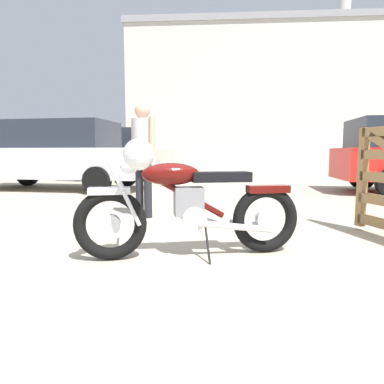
# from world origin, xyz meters

# --- Properties ---
(ground_plane) EXTENTS (80.00, 80.00, 0.00)m
(ground_plane) POSITION_xyz_m (0.00, 0.00, 0.00)
(ground_plane) COLOR tan
(vintage_motorcycle) EXTENTS (2.04, 0.85, 1.07)m
(vintage_motorcycle) POSITION_xyz_m (-0.11, 0.21, 0.49)
(vintage_motorcycle) COLOR black
(vintage_motorcycle) RESTS_ON ground_plane
(bystander) EXTENTS (0.39, 0.30, 1.66)m
(bystander) POSITION_xyz_m (-0.92, 2.14, 1.02)
(bystander) COLOR black
(bystander) RESTS_ON ground_plane
(blue_hatchback_right) EXTENTS (3.91, 1.86, 1.78)m
(blue_hatchback_right) POSITION_xyz_m (-3.40, 9.19, 0.92)
(blue_hatchback_right) COLOR black
(blue_hatchback_right) RESTS_ON ground_plane
(pale_sedan_back) EXTENTS (4.84, 2.30, 1.74)m
(pale_sedan_back) POSITION_xyz_m (-6.78, 12.62, 0.94)
(pale_sedan_back) COLOR black
(pale_sedan_back) RESTS_ON ground_plane
(dark_sedan_left) EXTENTS (4.84, 2.30, 1.74)m
(dark_sedan_left) POSITION_xyz_m (-4.12, 5.81, 0.94)
(dark_sedan_left) COLOR black
(dark_sedan_left) RESTS_ON ground_plane
(silver_sedan_mid) EXTENTS (4.37, 2.30, 1.67)m
(silver_sedan_mid) POSITION_xyz_m (-5.81, 16.85, 0.84)
(silver_sedan_mid) COLOR black
(silver_sedan_mid) RESTS_ON ground_plane
(industrial_building) EXTENTS (24.32, 8.93, 23.76)m
(industrial_building) POSITION_xyz_m (4.56, 29.02, 5.81)
(industrial_building) COLOR beige
(industrial_building) RESTS_ON ground_plane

